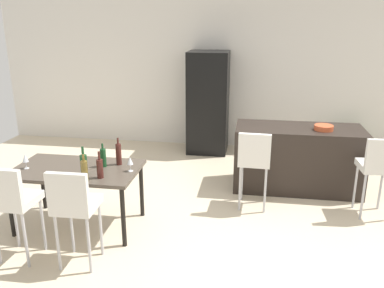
# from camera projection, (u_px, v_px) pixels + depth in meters

# --- Properties ---
(ground_plane) EXTENTS (10.00, 10.00, 0.00)m
(ground_plane) POSITION_uv_depth(u_px,v_px,m) (252.00, 217.00, 5.01)
(ground_plane) COLOR beige
(back_wall) EXTENTS (10.00, 0.12, 2.90)m
(back_wall) POSITION_uv_depth(u_px,v_px,m) (258.00, 71.00, 7.36)
(back_wall) COLOR silver
(back_wall) RESTS_ON ground_plane
(kitchen_island) EXTENTS (1.79, 0.76, 0.92)m
(kitchen_island) POSITION_uv_depth(u_px,v_px,m) (297.00, 158.00, 5.74)
(kitchen_island) COLOR black
(kitchen_island) RESTS_ON ground_plane
(bar_chair_left) EXTENTS (0.42, 0.42, 1.05)m
(bar_chair_left) POSITION_uv_depth(u_px,v_px,m) (254.00, 158.00, 5.04)
(bar_chair_left) COLOR silver
(bar_chair_left) RESTS_ON ground_plane
(bar_chair_middle) EXTENTS (0.42, 0.42, 1.05)m
(bar_chair_middle) POSITION_uv_depth(u_px,v_px,m) (378.00, 165.00, 4.82)
(bar_chair_middle) COLOR silver
(bar_chair_middle) RESTS_ON ground_plane
(dining_table) EXTENTS (1.45, 0.83, 0.74)m
(dining_table) POSITION_uv_depth(u_px,v_px,m) (77.00, 173.00, 4.61)
(dining_table) COLOR #4C4238
(dining_table) RESTS_ON ground_plane
(dining_chair_near) EXTENTS (0.41, 0.41, 1.05)m
(dining_chair_near) POSITION_uv_depth(u_px,v_px,m) (12.00, 198.00, 3.92)
(dining_chair_near) COLOR silver
(dining_chair_near) RESTS_ON ground_plane
(dining_chair_far) EXTENTS (0.41, 0.41, 1.05)m
(dining_chair_far) POSITION_uv_depth(u_px,v_px,m) (74.00, 203.00, 3.82)
(dining_chair_far) COLOR silver
(dining_chair_far) RESTS_ON ground_plane
(wine_bottle_near) EXTENTS (0.08, 0.08, 0.32)m
(wine_bottle_near) POSITION_uv_depth(u_px,v_px,m) (84.00, 164.00, 4.37)
(wine_bottle_near) COLOR #194723
(wine_bottle_near) RESTS_ON dining_table
(wine_bottle_middle) EXTENTS (0.07, 0.07, 0.29)m
(wine_bottle_middle) POSITION_uv_depth(u_px,v_px,m) (84.00, 170.00, 4.21)
(wine_bottle_middle) COLOR brown
(wine_bottle_middle) RESTS_ON dining_table
(wine_bottle_left) EXTENTS (0.07, 0.07, 0.28)m
(wine_bottle_left) POSITION_uv_depth(u_px,v_px,m) (103.00, 157.00, 4.61)
(wine_bottle_left) COLOR #194723
(wine_bottle_left) RESTS_ON dining_table
(wine_bottle_corner) EXTENTS (0.07, 0.07, 0.30)m
(wine_bottle_corner) POSITION_uv_depth(u_px,v_px,m) (100.00, 168.00, 4.28)
(wine_bottle_corner) COLOR #471E19
(wine_bottle_corner) RESTS_ON dining_table
(wine_bottle_end) EXTENTS (0.07, 0.07, 0.33)m
(wine_bottle_end) POSITION_uv_depth(u_px,v_px,m) (119.00, 154.00, 4.67)
(wine_bottle_end) COLOR #471E19
(wine_bottle_end) RESTS_ON dining_table
(wine_glass_right) EXTENTS (0.07, 0.07, 0.17)m
(wine_glass_right) POSITION_uv_depth(u_px,v_px,m) (25.00, 158.00, 4.54)
(wine_glass_right) COLOR silver
(wine_glass_right) RESTS_ON dining_table
(wine_glass_far) EXTENTS (0.07, 0.07, 0.17)m
(wine_glass_far) POSITION_uv_depth(u_px,v_px,m) (130.00, 161.00, 4.46)
(wine_glass_far) COLOR silver
(wine_glass_far) RESTS_ON dining_table
(refrigerator) EXTENTS (0.72, 0.68, 1.84)m
(refrigerator) POSITION_uv_depth(u_px,v_px,m) (208.00, 103.00, 7.24)
(refrigerator) COLOR black
(refrigerator) RESTS_ON ground_plane
(fruit_bowl) EXTENTS (0.26, 0.26, 0.07)m
(fruit_bowl) POSITION_uv_depth(u_px,v_px,m) (324.00, 128.00, 5.47)
(fruit_bowl) COLOR #C6512D
(fruit_bowl) RESTS_ON kitchen_island
(potted_plant) EXTENTS (0.37, 0.37, 0.57)m
(potted_plant) POSITION_uv_depth(u_px,v_px,m) (354.00, 140.00, 7.02)
(potted_plant) COLOR beige
(potted_plant) RESTS_ON ground_plane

